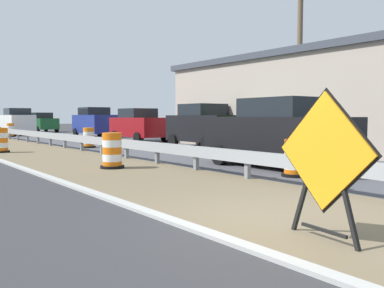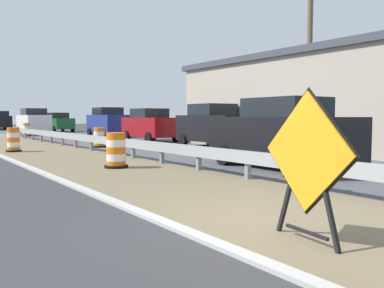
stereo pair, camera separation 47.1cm
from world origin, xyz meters
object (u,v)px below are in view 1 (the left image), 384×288
(traffic_barrel_farther, at_px, (11,131))
(utility_pole_near, at_px, (299,64))
(traffic_barrel_mid, at_px, (89,139))
(car_distant_a, at_px, (42,122))
(car_distant_b, at_px, (277,133))
(car_mid_far_lane, at_px, (204,126))
(traffic_barrel_nearest, at_px, (295,160))
(car_trailing_far_lane, at_px, (17,122))
(traffic_barrel_close, at_px, (112,152))
(warning_sign_diamond, at_px, (324,158))
(car_distant_c, at_px, (139,125))
(car_trailing_near_lane, at_px, (95,122))
(traffic_barrel_far, at_px, (2,141))

(traffic_barrel_farther, xyz_separation_m, utility_pole_near, (6.81, -21.46, 3.39))
(traffic_barrel_farther, bearing_deg, traffic_barrel_mid, -89.11)
(car_distant_a, xyz_separation_m, car_distant_b, (-3.54, -32.95, 0.08))
(traffic_barrel_farther, relative_size, car_mid_far_lane, 0.25)
(traffic_barrel_nearest, xyz_separation_m, car_trailing_far_lane, (0.87, 29.28, 0.68))
(traffic_barrel_close, distance_m, car_trailing_far_lane, 25.14)
(warning_sign_diamond, bearing_deg, traffic_barrel_nearest, -130.89)
(warning_sign_diamond, xyz_separation_m, car_trailing_far_lane, (5.01, 32.95, 0.07))
(car_mid_far_lane, bearing_deg, car_distant_c, -178.01)
(traffic_barrel_farther, xyz_separation_m, car_trailing_near_lane, (4.89, -4.34, 0.65))
(traffic_barrel_farther, height_order, car_trailing_near_lane, car_trailing_near_lane)
(traffic_barrel_close, distance_m, traffic_barrel_mid, 8.48)
(traffic_barrel_far, height_order, car_mid_far_lane, car_mid_far_lane)
(car_trailing_far_lane, xyz_separation_m, car_distant_c, (3.46, -14.06, -0.09))
(car_trailing_near_lane, bearing_deg, traffic_barrel_nearest, -9.52)
(traffic_barrel_nearest, distance_m, car_distant_a, 34.68)
(traffic_barrel_close, relative_size, car_distant_a, 0.23)
(traffic_barrel_farther, xyz_separation_m, car_mid_far_lane, (4.84, -17.25, 0.62))
(car_distant_b, bearing_deg, car_distant_a, -4.25)
(traffic_barrel_nearest, relative_size, traffic_barrel_mid, 0.97)
(traffic_barrel_far, relative_size, car_trailing_near_lane, 0.24)
(traffic_barrel_far, distance_m, car_distant_b, 11.98)
(warning_sign_diamond, xyz_separation_m, utility_pole_near, (10.55, 8.51, 2.82))
(car_trailing_near_lane, bearing_deg, utility_pole_near, 8.46)
(car_distant_b, bearing_deg, traffic_barrel_mid, 7.98)
(traffic_barrel_nearest, distance_m, car_trailing_near_lane, 22.41)
(car_mid_far_lane, bearing_deg, car_distant_a, -179.27)
(traffic_barrel_mid, bearing_deg, car_distant_b, -83.91)
(warning_sign_diamond, relative_size, car_distant_c, 0.47)
(traffic_barrel_farther, bearing_deg, utility_pole_near, -72.38)
(traffic_barrel_nearest, relative_size, car_distant_a, 0.20)
(traffic_barrel_mid, relative_size, car_distant_a, 0.21)
(traffic_barrel_close, bearing_deg, car_mid_far_lane, 31.91)
(traffic_barrel_close, height_order, car_mid_far_lane, car_mid_far_lane)
(car_mid_far_lane, bearing_deg, traffic_barrel_nearest, -25.22)
(car_distant_c, bearing_deg, car_distant_a, 177.44)
(car_distant_c, bearing_deg, traffic_barrel_farther, -158.81)
(traffic_barrel_farther, distance_m, utility_pole_near, 22.77)
(car_trailing_far_lane, distance_m, utility_pole_near, 25.22)
(traffic_barrel_far, bearing_deg, car_distant_b, -63.90)
(car_distant_b, xyz_separation_m, utility_pole_near, (5.42, 3.40, 2.81))
(car_distant_c, bearing_deg, utility_pole_near, 9.42)
(car_trailing_near_lane, distance_m, utility_pole_near, 17.44)
(traffic_barrel_nearest, xyz_separation_m, car_trailing_near_lane, (4.49, 21.95, 0.68))
(car_trailing_near_lane, height_order, car_trailing_far_lane, same)
(traffic_barrel_close, xyz_separation_m, car_trailing_far_lane, (3.82, 24.84, 0.63))
(car_distant_b, height_order, car_distant_c, car_distant_b)
(car_distant_c, height_order, utility_pole_near, utility_pole_near)
(warning_sign_diamond, xyz_separation_m, car_distant_a, (8.68, 38.06, -0.08))
(traffic_barrel_far, relative_size, car_distant_b, 0.22)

